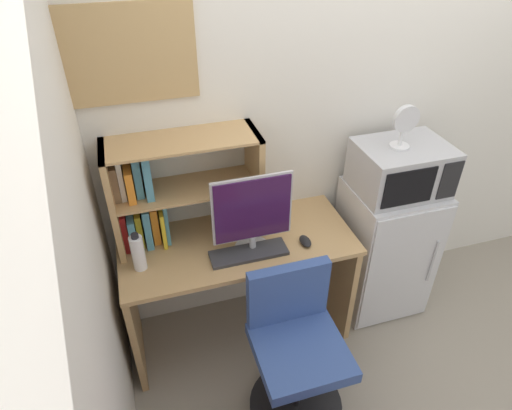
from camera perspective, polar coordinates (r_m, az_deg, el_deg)
wall_back at (r=3.00m, az=20.74°, el=11.82°), size 6.40×0.04×2.60m
desk at (r=2.67m, az=-2.26°, el=-8.50°), size 1.32×0.58×0.77m
hutch_bookshelf at (r=2.42m, az=-11.88°, el=1.57°), size 0.80×0.29×0.60m
monitor at (r=2.31m, az=-0.47°, el=-1.08°), size 0.43×0.20×0.46m
keyboard at (r=2.42m, az=-0.93°, el=-6.17°), size 0.42×0.14×0.02m
computer_mouse at (r=2.50m, az=6.33°, el=-4.63°), size 0.06×0.10×0.03m
water_bottle at (r=2.36m, az=-14.88°, el=-5.91°), size 0.07×0.07×0.22m
mini_fridge at (r=3.06m, az=16.08°, el=-5.30°), size 0.53×0.49×0.93m
microwave at (r=2.72m, az=18.10°, el=4.51°), size 0.52×0.40×0.29m
desk_fan at (r=2.57m, az=18.51°, el=9.78°), size 0.15×0.11×0.25m
desk_chair at (r=2.46m, az=5.09°, el=-18.58°), size 0.52×0.52×0.89m
wall_corkboard at (r=2.24m, az=-15.93°, el=18.03°), size 0.62×0.02×0.45m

